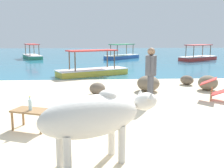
{
  "coord_description": "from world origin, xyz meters",
  "views": [
    {
      "loc": [
        -0.74,
        -4.89,
        1.98
      ],
      "look_at": [
        -0.25,
        3.0,
        0.55
      ],
      "focal_mm": 42.41,
      "sensor_mm": 36.0,
      "label": 1
    }
  ],
  "objects_px": {
    "cow": "(94,116)",
    "boat_green": "(32,55)",
    "boat_red": "(198,57)",
    "deck_chair_near": "(214,87)",
    "low_bench_table": "(31,113)",
    "person_standing": "(151,71)",
    "bottle": "(30,105)",
    "boat_yellow": "(92,70)",
    "boat_blue": "(122,56)"
  },
  "relations": [
    {
      "from": "person_standing",
      "to": "deck_chair_near",
      "type": "bearing_deg",
      "value": 7.0
    },
    {
      "from": "cow",
      "to": "bottle",
      "type": "distance_m",
      "value": 2.07
    },
    {
      "from": "person_standing",
      "to": "boat_yellow",
      "type": "xyz_separation_m",
      "value": [
        -1.76,
        5.92,
        -0.7
      ]
    },
    {
      "from": "low_bench_table",
      "to": "boat_blue",
      "type": "xyz_separation_m",
      "value": [
        3.73,
        18.07,
        -0.11
      ]
    },
    {
      "from": "deck_chair_near",
      "to": "boat_red",
      "type": "distance_m",
      "value": 14.54
    },
    {
      "from": "person_standing",
      "to": "boat_blue",
      "type": "height_order",
      "value": "person_standing"
    },
    {
      "from": "person_standing",
      "to": "boat_blue",
      "type": "bearing_deg",
      "value": 86.45
    },
    {
      "from": "boat_yellow",
      "to": "boat_blue",
      "type": "distance_m",
      "value": 10.37
    },
    {
      "from": "person_standing",
      "to": "boat_yellow",
      "type": "bearing_deg",
      "value": 105.81
    },
    {
      "from": "deck_chair_near",
      "to": "low_bench_table",
      "type": "bearing_deg",
      "value": -127.03
    },
    {
      "from": "boat_red",
      "to": "deck_chair_near",
      "type": "bearing_deg",
      "value": -140.73
    },
    {
      "from": "cow",
      "to": "person_standing",
      "type": "relative_size",
      "value": 1.24
    },
    {
      "from": "cow",
      "to": "boat_blue",
      "type": "distance_m",
      "value": 19.83
    },
    {
      "from": "person_standing",
      "to": "boat_yellow",
      "type": "relative_size",
      "value": 0.43
    },
    {
      "from": "bottle",
      "to": "boat_yellow",
      "type": "xyz_separation_m",
      "value": [
        1.19,
        8.05,
        -0.3
      ]
    },
    {
      "from": "low_bench_table",
      "to": "boat_red",
      "type": "relative_size",
      "value": 0.23
    },
    {
      "from": "low_bench_table",
      "to": "person_standing",
      "type": "relative_size",
      "value": 0.54
    },
    {
      "from": "deck_chair_near",
      "to": "bottle",
      "type": "bearing_deg",
      "value": -126.64
    },
    {
      "from": "deck_chair_near",
      "to": "boat_yellow",
      "type": "relative_size",
      "value": 0.24
    },
    {
      "from": "boat_green",
      "to": "boat_red",
      "type": "relative_size",
      "value": 1.02
    },
    {
      "from": "cow",
      "to": "boat_green",
      "type": "xyz_separation_m",
      "value": [
        -5.62,
        20.33,
        -0.51
      ]
    },
    {
      "from": "deck_chair_near",
      "to": "cow",
      "type": "bearing_deg",
      "value": -105.04
    },
    {
      "from": "bottle",
      "to": "cow",
      "type": "bearing_deg",
      "value": -49.61
    },
    {
      "from": "deck_chair_near",
      "to": "person_standing",
      "type": "distance_m",
      "value": 2.13
    },
    {
      "from": "person_standing",
      "to": "boat_green",
      "type": "bearing_deg",
      "value": 112.77
    },
    {
      "from": "cow",
      "to": "person_standing",
      "type": "xyz_separation_m",
      "value": [
        1.63,
        3.7,
        0.19
      ]
    },
    {
      "from": "boat_green",
      "to": "deck_chair_near",
      "type": "bearing_deg",
      "value": 6.09
    },
    {
      "from": "low_bench_table",
      "to": "boat_green",
      "type": "bearing_deg",
      "value": 124.66
    },
    {
      "from": "low_bench_table",
      "to": "boat_blue",
      "type": "distance_m",
      "value": 18.45
    },
    {
      "from": "bottle",
      "to": "boat_red",
      "type": "xyz_separation_m",
      "value": [
        9.87,
        16.1,
        -0.3
      ]
    },
    {
      "from": "boat_blue",
      "to": "boat_green",
      "type": "relative_size",
      "value": 0.9
    },
    {
      "from": "deck_chair_near",
      "to": "boat_green",
      "type": "bearing_deg",
      "value": 147.19
    },
    {
      "from": "person_standing",
      "to": "boat_red",
      "type": "height_order",
      "value": "person_standing"
    },
    {
      "from": "low_bench_table",
      "to": "boat_blue",
      "type": "bearing_deg",
      "value": 100.08
    },
    {
      "from": "bottle",
      "to": "boat_red",
      "type": "relative_size",
      "value": 0.08
    },
    {
      "from": "cow",
      "to": "boat_yellow",
      "type": "height_order",
      "value": "boat_yellow"
    },
    {
      "from": "cow",
      "to": "deck_chair_near",
      "type": "distance_m",
      "value": 5.42
    },
    {
      "from": "cow",
      "to": "deck_chair_near",
      "type": "bearing_deg",
      "value": 21.89
    },
    {
      "from": "bottle",
      "to": "boat_blue",
      "type": "xyz_separation_m",
      "value": [
        3.73,
        18.11,
        -0.3
      ]
    },
    {
      "from": "low_bench_table",
      "to": "boat_red",
      "type": "xyz_separation_m",
      "value": [
        9.87,
        16.06,
        -0.11
      ]
    },
    {
      "from": "boat_blue",
      "to": "bottle",
      "type": "bearing_deg",
      "value": -145.46
    },
    {
      "from": "deck_chair_near",
      "to": "boat_red",
      "type": "bearing_deg",
      "value": 97.99
    },
    {
      "from": "boat_yellow",
      "to": "boat_red",
      "type": "relative_size",
      "value": 1.02
    },
    {
      "from": "boat_red",
      "to": "boat_green",
      "type": "bearing_deg",
      "value": 138.25
    },
    {
      "from": "bottle",
      "to": "boat_green",
      "type": "distance_m",
      "value": 19.25
    },
    {
      "from": "low_bench_table",
      "to": "boat_yellow",
      "type": "relative_size",
      "value": 0.23
    },
    {
      "from": "boat_yellow",
      "to": "boat_red",
      "type": "xyz_separation_m",
      "value": [
        8.68,
        8.05,
        0.0
      ]
    },
    {
      "from": "person_standing",
      "to": "boat_blue",
      "type": "distance_m",
      "value": 16.01
    },
    {
      "from": "bottle",
      "to": "boat_green",
      "type": "bearing_deg",
      "value": 102.88
    },
    {
      "from": "bottle",
      "to": "boat_blue",
      "type": "relative_size",
      "value": 0.09
    }
  ]
}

